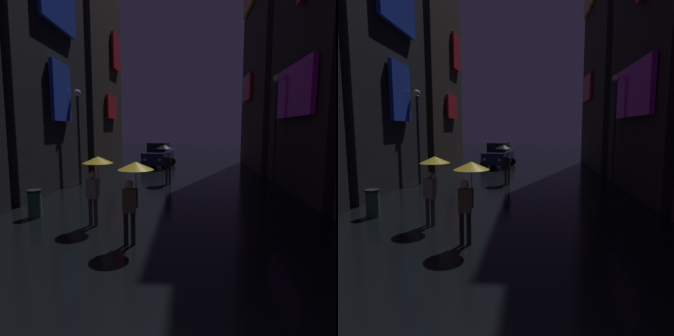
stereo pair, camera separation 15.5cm
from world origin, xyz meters
TOP-DOWN VIEW (x-y plane):
  - building_left_mid at (-7.48, 12.85)m, footprint 4.25×7.70m
  - building_left_far at (-7.49, 22.24)m, footprint 4.25×8.46m
  - pedestrian_near_crossing_yellow at (-1.95, 7.11)m, footprint 0.90×0.90m
  - pedestrian_midstreet_centre_black at (-0.41, 14.26)m, footprint 0.90×0.90m
  - pedestrian_midstreet_left_yellow at (-0.55, 5.69)m, footprint 0.90×0.90m
  - car_distant at (-1.56, 21.83)m, footprint 2.62×4.31m
  - streetlamp_left_far at (-5.00, 13.94)m, footprint 0.36×0.36m
  - streetlamp_right_far at (5.00, 13.50)m, footprint 0.36×0.36m
  - trash_bin at (-4.30, 7.82)m, footprint 0.46×0.46m

SIDE VIEW (x-z plane):
  - trash_bin at x=-4.30m, z-range 0.00..0.93m
  - car_distant at x=-1.56m, z-range -0.03..1.89m
  - pedestrian_near_crossing_yellow at x=-1.95m, z-range 0.61..2.73m
  - pedestrian_midstreet_centre_black at x=-0.41m, z-range 0.61..2.73m
  - pedestrian_midstreet_left_yellow at x=-0.55m, z-range 0.61..2.73m
  - streetlamp_left_far at x=-5.00m, z-range 0.67..5.65m
  - streetlamp_right_far at x=5.00m, z-range 0.69..6.23m
  - building_left_mid at x=-7.48m, z-range 0.01..13.22m
  - building_left_far at x=-7.49m, z-range 0.00..14.15m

